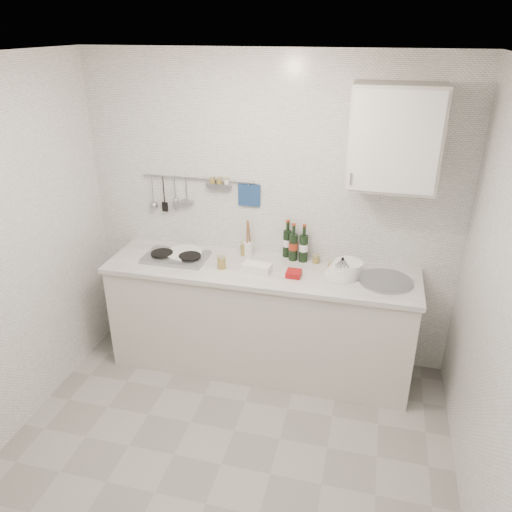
# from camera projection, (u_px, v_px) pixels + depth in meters

# --- Properties ---
(floor) EXTENTS (3.00, 3.00, 0.00)m
(floor) POSITION_uv_depth(u_px,v_px,m) (221.00, 464.00, 3.30)
(floor) COLOR gray
(floor) RESTS_ON ground
(ceiling) EXTENTS (3.00, 3.00, 0.00)m
(ceiling) POSITION_uv_depth(u_px,v_px,m) (205.00, 59.00, 2.24)
(ceiling) COLOR silver
(ceiling) RESTS_ON back_wall
(back_wall) EXTENTS (3.00, 0.02, 2.50)m
(back_wall) POSITION_uv_depth(u_px,v_px,m) (269.00, 215.00, 4.00)
(back_wall) COLOR silver
(back_wall) RESTS_ON floor
(wall_right) EXTENTS (0.02, 2.80, 2.50)m
(wall_right) POSITION_uv_depth(u_px,v_px,m) (505.00, 337.00, 2.44)
(wall_right) COLOR silver
(wall_right) RESTS_ON floor
(counter) EXTENTS (2.44, 0.64, 0.96)m
(counter) POSITION_uv_depth(u_px,v_px,m) (261.00, 321.00, 4.08)
(counter) COLOR beige
(counter) RESTS_ON floor
(wall_rail) EXTENTS (0.98, 0.09, 0.34)m
(wall_rail) POSITION_uv_depth(u_px,v_px,m) (196.00, 190.00, 4.03)
(wall_rail) COLOR #93969B
(wall_rail) RESTS_ON back_wall
(wall_cabinet) EXTENTS (0.60, 0.38, 0.70)m
(wall_cabinet) POSITION_uv_depth(u_px,v_px,m) (395.00, 138.00, 3.35)
(wall_cabinet) COLOR beige
(wall_cabinet) RESTS_ON back_wall
(plate_stack_hob) EXTENTS (0.31, 0.31, 0.04)m
(plate_stack_hob) POSITION_uv_depth(u_px,v_px,m) (183.00, 254.00, 4.06)
(plate_stack_hob) COLOR #4865A5
(plate_stack_hob) RESTS_ON counter
(plate_stack_sink) EXTENTS (0.28, 0.27, 0.12)m
(plate_stack_sink) POSITION_uv_depth(u_px,v_px,m) (345.00, 269.00, 3.74)
(plate_stack_sink) COLOR white
(plate_stack_sink) RESTS_ON counter
(wine_bottles) EXTENTS (0.22, 0.14, 0.31)m
(wine_bottles) POSITION_uv_depth(u_px,v_px,m) (295.00, 241.00, 3.96)
(wine_bottles) COLOR black
(wine_bottles) RESTS_ON counter
(butter_dish) EXTENTS (0.23, 0.13, 0.06)m
(butter_dish) POSITION_uv_depth(u_px,v_px,m) (257.00, 268.00, 3.81)
(butter_dish) COLOR white
(butter_dish) RESTS_ON counter
(strawberry_punnet) EXTENTS (0.11, 0.11, 0.05)m
(strawberry_punnet) POSITION_uv_depth(u_px,v_px,m) (294.00, 274.00, 3.74)
(strawberry_punnet) COLOR #B11317
(strawberry_punnet) RESTS_ON counter
(utensil_crock) EXTENTS (0.08, 0.08, 0.31)m
(utensil_crock) POSITION_uv_depth(u_px,v_px,m) (248.00, 247.00, 4.06)
(utensil_crock) COLOR white
(utensil_crock) RESTS_ON counter
(jar_a) EXTENTS (0.07, 0.07, 0.11)m
(jar_a) POSITION_uv_depth(u_px,v_px,m) (245.00, 249.00, 4.08)
(jar_a) COLOR olive
(jar_a) RESTS_ON counter
(jar_b) EXTENTS (0.06, 0.06, 0.07)m
(jar_b) POSITION_uv_depth(u_px,v_px,m) (316.00, 259.00, 3.95)
(jar_b) COLOR olive
(jar_b) RESTS_ON counter
(jar_c) EXTENTS (0.07, 0.07, 0.08)m
(jar_c) POSITION_uv_depth(u_px,v_px,m) (332.00, 266.00, 3.81)
(jar_c) COLOR olive
(jar_c) RESTS_ON counter
(jar_d) EXTENTS (0.07, 0.07, 0.10)m
(jar_d) POSITION_uv_depth(u_px,v_px,m) (222.00, 262.00, 3.85)
(jar_d) COLOR olive
(jar_d) RESTS_ON counter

